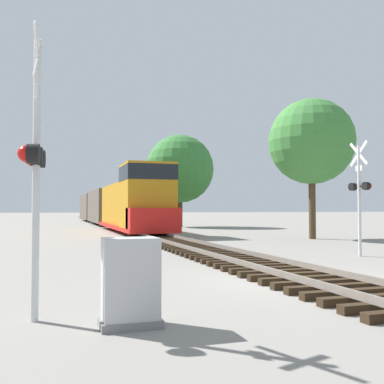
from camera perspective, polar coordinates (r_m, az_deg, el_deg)
ground_plane at (r=11.53m, az=13.84°, el=-10.90°), size 400.00×400.00×0.00m
rail_track_bed at (r=11.51m, az=13.83°, el=-10.23°), size 2.60×160.00×0.31m
freight_train at (r=47.84m, az=-10.54°, el=-1.83°), size 3.13×45.76×4.64m
crossing_signal_near at (r=7.57m, az=-19.38°, el=3.91°), size 0.40×1.01×4.64m
crossing_signal_far at (r=17.88m, az=20.53°, el=0.19°), size 0.38×1.01×4.29m
relay_cabinet at (r=6.93m, az=-7.82°, el=-11.37°), size 0.91×0.59×1.33m
tree_far_right at (r=27.53m, az=14.94°, el=6.18°), size 5.04×5.04×8.25m
tree_mid_background at (r=43.96m, az=-1.55°, el=2.94°), size 6.65×6.65×8.99m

